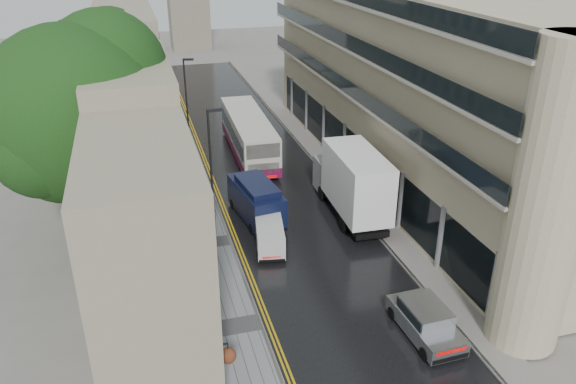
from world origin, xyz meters
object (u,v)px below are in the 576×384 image
tree_near (78,144)px  silver_hatchback (426,345)px  cream_bus (240,151)px  lamp_post_near (211,175)px  tree_far (94,95)px  pedestrian (194,218)px  navy_van (252,214)px  white_lorry (344,198)px  white_van (259,248)px  lamp_post_far (187,106)px

tree_near → silver_hatchback: 20.80m
tree_near → silver_hatchback: tree_near is taller
cream_bus → lamp_post_near: 10.57m
tree_far → lamp_post_near: (6.90, -12.72, -2.07)m
pedestrian → tree_far: bearing=-58.3°
navy_van → white_lorry: bearing=-20.2°
white_van → navy_van: (0.30, 3.16, 0.56)m
white_van → pedestrian: bearing=135.9°
silver_hatchback → lamp_post_far: lamp_post_far is taller
tree_far → lamp_post_near: 14.62m
white_lorry → silver_hatchback: (-0.64, -12.11, -1.56)m
tree_far → white_van: tree_far is taller
navy_van → lamp_post_near: (-2.29, 0.54, 2.74)m
tree_far → white_lorry: size_ratio=1.37×
lamp_post_near → white_lorry: bearing=-14.3°
tree_near → tree_far: bearing=88.7°
cream_bus → lamp_post_far: (-3.35, 5.71, 2.32)m
tree_near → cream_bus: (10.79, 9.92, -5.21)m
tree_near → pedestrian: tree_near is taller
tree_near → white_van: 11.54m
tree_far → navy_van: 16.83m
pedestrian → lamp_post_far: 15.01m
cream_bus → white_van: 13.46m
tree_near → pedestrian: bearing=9.4°
cream_bus → pedestrian: 10.16m
tree_far → pedestrian: 14.27m
cream_bus → pedestrian: size_ratio=6.88×
silver_hatchback → lamp_post_far: bearing=101.3°
tree_near → navy_van: (9.49, -0.26, -5.52)m
pedestrian → lamp_post_near: size_ratio=0.23×
silver_hatchback → lamp_post_near: lamp_post_near is taller
white_van → pedestrian: size_ratio=2.05×
tree_far → white_lorry: 21.10m
cream_bus → silver_hatchback: size_ratio=2.84×
white_lorry → navy_van: 5.86m
tree_far → silver_hatchback: bearing=-61.9°
navy_van → pedestrian: 3.74m
tree_far → white_van: 19.43m
tree_far → cream_bus: tree_far is taller
tree_near → white_van: size_ratio=3.72×
white_van → pedestrian: pedestrian is taller
tree_far → cream_bus: size_ratio=0.99×
lamp_post_near → lamp_post_far: (0.23, 15.35, -0.11)m
white_van → tree_far: bearing=128.3°
cream_bus → tree_far: bearing=165.3°
tree_far → white_van: (8.90, -16.42, -5.37)m
white_van → lamp_post_near: 5.34m
white_van → navy_van: 3.22m
cream_bus → lamp_post_near: lamp_post_near is taller
white_van → white_lorry: bearing=27.7°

